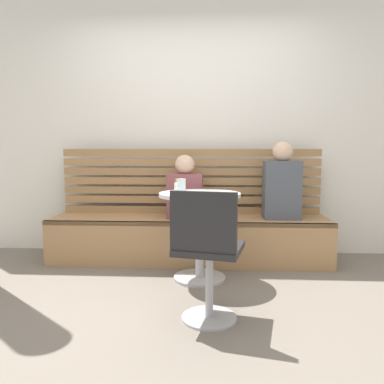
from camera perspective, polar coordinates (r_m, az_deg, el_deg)
name	(u,v)px	position (r m, az deg, el deg)	size (l,w,h in m)	color
ground	(177,314)	(2.59, -2.31, -18.34)	(8.00, 8.00, 0.00)	#70665B
back_wall	(191,117)	(4.01, -0.10, 11.52)	(5.20, 0.10, 2.90)	silver
booth_bench	(189,239)	(3.66, -0.50, -7.34)	(2.70, 0.52, 0.44)	#A87C51
booth_backrest	(190,181)	(3.81, -0.28, 1.69)	(2.65, 0.04, 0.67)	#9A7249
cafe_table	(200,219)	(3.09, 1.19, -4.21)	(0.68, 0.68, 0.74)	#ADADB2
white_chair	(207,251)	(2.31, 2.36, -9.17)	(0.48, 0.48, 0.85)	#ADADB2
person_adult	(282,185)	(3.62, 13.73, 1.12)	(0.34, 0.22, 0.73)	#4C515B
person_child_left	(185,190)	(3.58, -1.12, 0.28)	(0.34, 0.22, 0.61)	brown
cup_tumbler_orange	(180,185)	(3.28, -1.92, 1.16)	(0.07, 0.07, 0.10)	orange
cup_glass_tall	(181,186)	(3.02, -1.65, 0.92)	(0.07, 0.07, 0.12)	silver
cup_glass_short	(179,187)	(3.11, -2.02, 0.71)	(0.08, 0.08, 0.08)	silver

